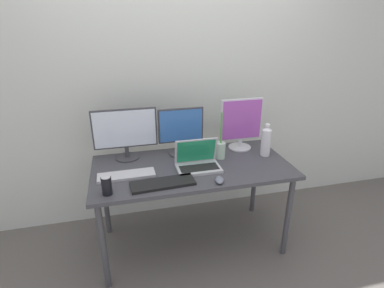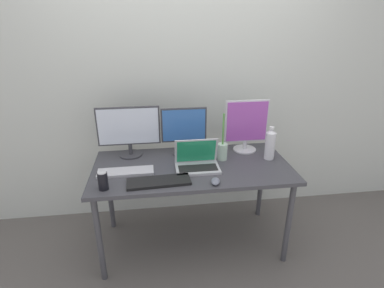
# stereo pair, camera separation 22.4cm
# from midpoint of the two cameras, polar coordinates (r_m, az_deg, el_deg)

# --- Properties ---
(ground_plane) EXTENTS (16.00, 16.00, 0.00)m
(ground_plane) POSITION_cam_midpoint_polar(r_m,az_deg,el_deg) (2.73, 2.47, -18.14)
(ground_plane) COLOR #5B5651
(wall_back) EXTENTS (7.00, 0.08, 2.60)m
(wall_back) POSITION_cam_midpoint_polar(r_m,az_deg,el_deg) (2.69, 0.75, 12.30)
(wall_back) COLOR silver
(wall_back) RESTS_ON ground
(work_desk) EXTENTS (1.52, 0.73, 0.74)m
(work_desk) POSITION_cam_midpoint_polar(r_m,az_deg,el_deg) (2.35, 2.74, -5.63)
(work_desk) COLOR #424247
(work_desk) RESTS_ON ground
(monitor_left) EXTENTS (0.50, 0.19, 0.41)m
(monitor_left) POSITION_cam_midpoint_polar(r_m,az_deg,el_deg) (2.43, -9.39, 2.72)
(monitor_left) COLOR #38383D
(monitor_left) RESTS_ON work_desk
(monitor_center) EXTENTS (0.37, 0.21, 0.39)m
(monitor_center) POSITION_cam_midpoint_polar(r_m,az_deg,el_deg) (2.44, 1.08, 2.62)
(monitor_center) COLOR #38383D
(monitor_center) RESTS_ON work_desk
(monitor_right) EXTENTS (0.36, 0.19, 0.44)m
(monitor_right) POSITION_cam_midpoint_polar(r_m,az_deg,el_deg) (2.56, 12.80, 3.48)
(monitor_right) COLOR silver
(monitor_right) RESTS_ON work_desk
(laptop_silver) EXTENTS (0.33, 0.21, 0.22)m
(laptop_silver) POSITION_cam_midpoint_polar(r_m,az_deg,el_deg) (2.26, 3.82, -3.44)
(laptop_silver) COLOR #B7B7BC
(laptop_silver) RESTS_ON work_desk
(keyboard_main) EXTENTS (0.41, 0.14, 0.02)m
(keyboard_main) POSITION_cam_midpoint_polar(r_m,az_deg,el_deg) (2.23, -9.74, -5.32)
(keyboard_main) COLOR #B2B2B7
(keyboard_main) RESTS_ON work_desk
(keyboard_aux) EXTENTS (0.44, 0.18, 0.02)m
(keyboard_aux) POSITION_cam_midpoint_polar(r_m,az_deg,el_deg) (2.08, -3.27, -7.25)
(keyboard_aux) COLOR black
(keyboard_aux) RESTS_ON work_desk
(mouse_by_keyboard) EXTENTS (0.08, 0.11, 0.03)m
(mouse_by_keyboard) POSITION_cam_midpoint_polar(r_m,az_deg,el_deg) (2.08, 7.59, -7.14)
(mouse_by_keyboard) COLOR slate
(mouse_by_keyboard) RESTS_ON work_desk
(water_bottle) EXTENTS (0.08, 0.08, 0.27)m
(water_bottle) POSITION_cam_midpoint_polar(r_m,az_deg,el_deg) (2.49, 17.19, -0.08)
(water_bottle) COLOR silver
(water_bottle) RESTS_ON work_desk
(soda_can_near_keyboard) EXTENTS (0.07, 0.07, 0.13)m
(soda_can_near_keyboard) POSITION_cam_midpoint_polar(r_m,az_deg,el_deg) (2.04, -13.61, -6.92)
(soda_can_near_keyboard) COLOR black
(soda_can_near_keyboard) RESTS_ON work_desk
(bamboo_vase) EXTENTS (0.08, 0.08, 0.38)m
(bamboo_vase) POSITION_cam_midpoint_polar(r_m,az_deg,el_deg) (2.41, 8.47, -1.29)
(bamboo_vase) COLOR #B2D1B7
(bamboo_vase) RESTS_ON work_desk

